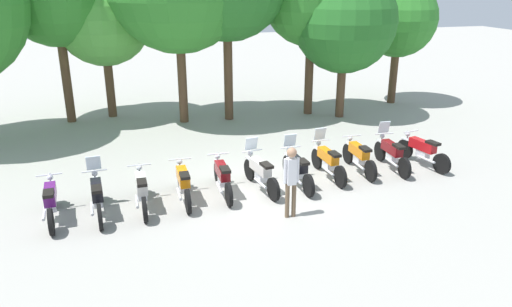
% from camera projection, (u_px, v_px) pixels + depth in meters
% --- Properties ---
extents(ground_plane, '(80.00, 80.00, 0.00)m').
position_uv_depth(ground_plane, '(261.00, 189.00, 13.77)').
color(ground_plane, '#9E9B93').
extents(motorcycle_0, '(0.62, 2.19, 0.99)m').
position_uv_depth(motorcycle_0, '(51.00, 201.00, 11.89)').
color(motorcycle_0, black).
rests_on(motorcycle_0, ground_plane).
extents(motorcycle_1, '(0.62, 2.19, 1.37)m').
position_uv_depth(motorcycle_1, '(97.00, 196.00, 12.14)').
color(motorcycle_1, black).
rests_on(motorcycle_1, ground_plane).
extents(motorcycle_2, '(0.62, 2.19, 0.99)m').
position_uv_depth(motorcycle_2, '(142.00, 190.00, 12.51)').
color(motorcycle_2, black).
rests_on(motorcycle_2, ground_plane).
extents(motorcycle_3, '(0.62, 2.19, 0.99)m').
position_uv_depth(motorcycle_3, '(183.00, 183.00, 12.93)').
color(motorcycle_3, black).
rests_on(motorcycle_3, ground_plane).
extents(motorcycle_4, '(0.62, 2.19, 0.99)m').
position_uv_depth(motorcycle_4, '(222.00, 177.00, 13.33)').
color(motorcycle_4, black).
rests_on(motorcycle_4, ground_plane).
extents(motorcycle_5, '(0.62, 2.18, 1.37)m').
position_uv_depth(motorcycle_5, '(260.00, 172.00, 13.61)').
color(motorcycle_5, black).
rests_on(motorcycle_5, ground_plane).
extents(motorcycle_6, '(0.62, 2.19, 1.37)m').
position_uv_depth(motorcycle_6, '(297.00, 168.00, 13.87)').
color(motorcycle_6, black).
rests_on(motorcycle_6, ground_plane).
extents(motorcycle_7, '(0.62, 2.19, 1.37)m').
position_uv_depth(motorcycle_7, '(328.00, 161.00, 14.45)').
color(motorcycle_7, black).
rests_on(motorcycle_7, ground_plane).
extents(motorcycle_8, '(0.62, 2.19, 0.99)m').
position_uv_depth(motorcycle_8, '(359.00, 156.00, 14.87)').
color(motorcycle_8, black).
rests_on(motorcycle_8, ground_plane).
extents(motorcycle_9, '(0.62, 2.19, 1.37)m').
position_uv_depth(motorcycle_9, '(391.00, 153.00, 15.10)').
color(motorcycle_9, black).
rests_on(motorcycle_9, ground_plane).
extents(motorcycle_10, '(0.71, 2.16, 0.99)m').
position_uv_depth(motorcycle_10, '(422.00, 150.00, 15.35)').
color(motorcycle_10, black).
rests_on(motorcycle_10, ground_plane).
extents(person_0, '(0.40, 0.24, 1.83)m').
position_uv_depth(person_0, '(291.00, 176.00, 11.82)').
color(person_0, brown).
rests_on(person_0, ground_plane).
extents(tree_2, '(3.91, 3.91, 6.08)m').
position_uv_depth(tree_2, '(103.00, 18.00, 19.63)').
color(tree_2, brown).
rests_on(tree_2, ground_plane).
extents(tree_6, '(4.20, 4.20, 6.08)m').
position_uv_depth(tree_6, '(345.00, 21.00, 19.64)').
color(tree_6, brown).
rests_on(tree_6, ground_plane).
extents(tree_7, '(3.46, 3.46, 5.62)m').
position_uv_depth(tree_7, '(399.00, 19.00, 22.01)').
color(tree_7, brown).
rests_on(tree_7, ground_plane).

